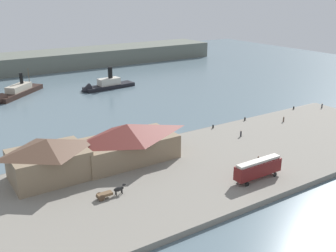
# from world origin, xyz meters

# --- Properties ---
(ground_plane) EXTENTS (320.00, 320.00, 0.00)m
(ground_plane) POSITION_xyz_m (0.00, 0.00, 0.00)
(ground_plane) COLOR slate
(quay_promenade) EXTENTS (110.00, 36.00, 1.20)m
(quay_promenade) POSITION_xyz_m (0.00, -22.00, 0.60)
(quay_promenade) COLOR gray
(quay_promenade) RESTS_ON ground
(seawall_edge) EXTENTS (110.00, 0.80, 1.00)m
(seawall_edge) POSITION_xyz_m (0.00, -3.60, 0.50)
(seawall_edge) COLOR #666159
(seawall_edge) RESTS_ON ground
(ferry_shed_east_terminal) EXTENTS (14.73, 11.26, 8.38)m
(ferry_shed_east_terminal) POSITION_xyz_m (-35.87, -10.89, 5.45)
(ferry_shed_east_terminal) COLOR #847056
(ferry_shed_east_terminal) RESTS_ON quay_promenade
(ferry_shed_central_terminal) EXTENTS (21.47, 11.01, 8.34)m
(ferry_shed_central_terminal) POSITION_xyz_m (-18.76, -11.24, 5.44)
(ferry_shed_central_terminal) COLOR #847056
(ferry_shed_central_terminal) RESTS_ON quay_promenade
(street_tram) EXTENTS (10.83, 2.40, 4.11)m
(street_tram) POSITION_xyz_m (-1.65, -33.46, 3.62)
(street_tram) COLOR maroon
(street_tram) RESTS_ON quay_promenade
(horse_cart) EXTENTS (5.67, 1.32, 1.87)m
(horse_cart) POSITION_xyz_m (-28.96, -24.09, 2.13)
(horse_cart) COLOR brown
(horse_cart) RESTS_ON quay_promenade
(pedestrian_walking_west) EXTENTS (0.39, 0.39, 1.58)m
(pedestrian_walking_west) POSITION_xyz_m (30.59, -11.69, 1.92)
(pedestrian_walking_west) COLOR #4C3D33
(pedestrian_walking_west) RESTS_ON quay_promenade
(pedestrian_near_west_shed) EXTENTS (0.38, 0.38, 1.53)m
(pedestrian_near_west_shed) POSITION_xyz_m (51.53, -8.89, 1.90)
(pedestrian_near_west_shed) COLOR #232328
(pedestrian_near_west_shed) RESTS_ON quay_promenade
(pedestrian_walking_east) EXTENTS (0.39, 0.39, 1.59)m
(pedestrian_walking_east) POSITION_xyz_m (4.14, -27.92, 1.93)
(pedestrian_walking_east) COLOR #4C3D33
(pedestrian_walking_east) RESTS_ON quay_promenade
(pedestrian_by_tram) EXTENTS (0.41, 0.41, 1.66)m
(pedestrian_by_tram) POSITION_xyz_m (12.13, -13.96, 1.96)
(pedestrian_by_tram) COLOR #232328
(pedestrian_by_tram) RESTS_ON quay_promenade
(mooring_post_center_west) EXTENTS (0.44, 0.44, 0.90)m
(mooring_post_center_west) POSITION_xyz_m (10.32, -5.04, 1.65)
(mooring_post_center_west) COLOR black
(mooring_post_center_west) RESTS_ON quay_promenade
(mooring_post_west) EXTENTS (0.44, 0.44, 0.90)m
(mooring_post_west) POSITION_xyz_m (43.01, -4.88, 1.65)
(mooring_post_west) COLOR black
(mooring_post_west) RESTS_ON quay_promenade
(mooring_post_east) EXTENTS (0.44, 0.44, 0.90)m
(mooring_post_east) POSITION_xyz_m (22.24, -4.82, 1.65)
(mooring_post_east) COLOR black
(mooring_post_east) RESTS_ON quay_promenade
(ferry_mid_harbor) EXTENTS (22.15, 21.32, 10.19)m
(ferry_mid_harbor) POSITION_xyz_m (-26.06, 62.95, 1.43)
(ferry_mid_harbor) COLOR black
(ferry_mid_harbor) RESTS_ON ground
(ferry_departing_north) EXTENTS (22.79, 7.16, 10.15)m
(ferry_departing_north) POSITION_xyz_m (5.57, 56.51, 1.43)
(ferry_departing_north) COLOR black
(ferry_departing_north) RESTS_ON ground
(far_headland) EXTENTS (180.00, 24.00, 8.00)m
(far_headland) POSITION_xyz_m (0.00, 110.00, 4.00)
(far_headland) COLOR #60665B
(far_headland) RESTS_ON ground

